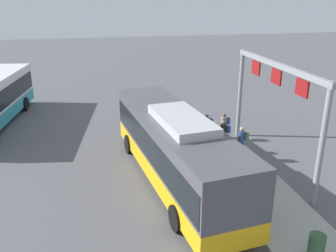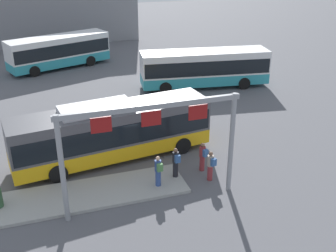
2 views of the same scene
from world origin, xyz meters
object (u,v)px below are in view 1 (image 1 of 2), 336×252
(person_waiting_mid, at_px, (241,141))
(person_waiting_far, at_px, (224,134))
(person_waiting_near, at_px, (207,127))
(bus_main, at_px, (175,145))
(person_boarding, at_px, (224,126))
(trash_bin, at_px, (316,247))

(person_waiting_mid, bearing_deg, person_waiting_far, -68.53)
(person_waiting_near, height_order, person_waiting_far, person_waiting_far)
(bus_main, bearing_deg, person_waiting_near, -41.46)
(person_boarding, bearing_deg, person_waiting_near, -13.05)
(person_waiting_near, xyz_separation_m, person_waiting_mid, (-2.82, -0.94, 0.16))
(bus_main, relative_size, trash_bin, 12.86)
(bus_main, xyz_separation_m, person_waiting_far, (2.64, -3.32, -0.76))
(person_boarding, distance_m, person_waiting_mid, 2.84)
(person_waiting_far, relative_size, trash_bin, 1.86)
(person_boarding, height_order, trash_bin, person_boarding)
(person_boarding, xyz_separation_m, person_waiting_far, (-1.71, 0.65, 0.16))
(bus_main, bearing_deg, person_waiting_mid, -76.05)
(person_waiting_near, bearing_deg, trash_bin, 74.78)
(person_boarding, bearing_deg, person_waiting_far, 55.40)
(person_boarding, height_order, person_waiting_near, same)
(person_waiting_near, bearing_deg, person_waiting_mid, 91.81)
(bus_main, distance_m, person_waiting_near, 5.31)
(trash_bin, bearing_deg, bus_main, 27.20)
(bus_main, xyz_separation_m, person_waiting_mid, (1.51, -3.87, -0.76))
(person_boarding, relative_size, trash_bin, 1.86)
(person_waiting_near, xyz_separation_m, trash_bin, (-10.54, -0.26, -0.28))
(bus_main, distance_m, person_boarding, 5.96)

